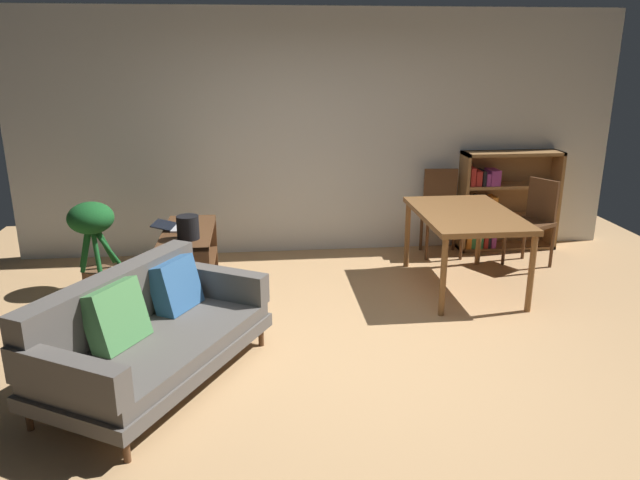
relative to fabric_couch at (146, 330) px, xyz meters
The scene contains 11 objects.
ground_plane 1.59m from the fabric_couch, ahead, with size 8.16×8.16×0.00m, color tan.
back_wall_panel 3.39m from the fabric_couch, 61.68° to the left, with size 6.80×0.10×2.70m, color silver.
fabric_couch is the anchor object (origin of this frame).
media_console 1.60m from the fabric_couch, 84.74° to the left, with size 0.46×1.09×0.64m.
open_laptop 1.68m from the fabric_couch, 88.46° to the left, with size 0.43×0.33×0.06m.
desk_speaker 1.37m from the fabric_couch, 82.00° to the left, with size 0.20×0.20×0.21m.
potted_floor_plant 1.99m from the fabric_couch, 113.18° to the left, with size 0.47×0.46×0.87m.
dining_table 3.18m from the fabric_couch, 27.92° to the left, with size 0.90×1.39×0.77m.
dining_chair_near 3.86m from the fabric_couch, 41.45° to the left, with size 0.45×0.42×0.97m.
dining_chair_far 4.28m from the fabric_couch, 28.41° to the left, with size 0.53×0.53×0.94m.
bookshelf 4.52m from the fabric_couch, 36.38° to the left, with size 1.14×0.30×1.15m.
Camera 1 is at (-0.74, -4.13, 2.24)m, focal length 34.10 mm.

